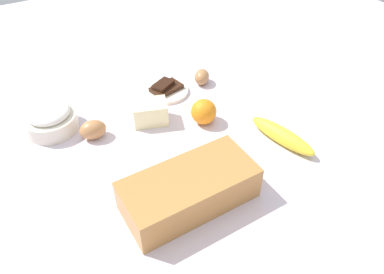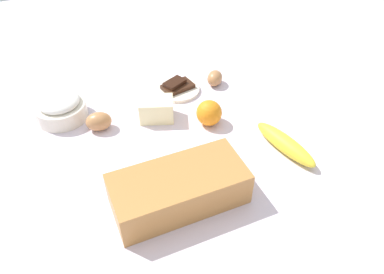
% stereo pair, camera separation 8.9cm
% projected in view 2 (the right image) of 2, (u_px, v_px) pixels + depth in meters
% --- Properties ---
extents(ground_plane, '(2.40, 2.40, 0.02)m').
position_uv_depth(ground_plane, '(192.00, 152.00, 0.92)').
color(ground_plane, silver).
extents(loaf_pan, '(0.28, 0.14, 0.08)m').
position_uv_depth(loaf_pan, '(179.00, 188.00, 0.77)').
color(loaf_pan, '#B77A3D').
rests_on(loaf_pan, ground_plane).
extents(flour_bowl, '(0.14, 0.14, 0.07)m').
position_uv_depth(flour_bowl, '(60.00, 107.00, 0.99)').
color(flour_bowl, silver).
rests_on(flour_bowl, ground_plane).
extents(banana, '(0.09, 0.20, 0.04)m').
position_uv_depth(banana, '(285.00, 144.00, 0.90)').
color(banana, yellow).
rests_on(banana, ground_plane).
extents(orange_fruit, '(0.07, 0.07, 0.07)m').
position_uv_depth(orange_fruit, '(209.00, 113.00, 0.97)').
color(orange_fruit, orange).
rests_on(orange_fruit, ground_plane).
extents(butter_block, '(0.11, 0.09, 0.06)m').
position_uv_depth(butter_block, '(156.00, 109.00, 0.99)').
color(butter_block, '#F4EDB2').
rests_on(butter_block, ground_plane).
extents(egg_near_butter, '(0.07, 0.06, 0.05)m').
position_uv_depth(egg_near_butter, '(99.00, 121.00, 0.96)').
color(egg_near_butter, '#B77C4B').
rests_on(egg_near_butter, ground_plane).
extents(egg_beside_bowl, '(0.07, 0.07, 0.05)m').
position_uv_depth(egg_beside_bowl, '(215.00, 78.00, 1.12)').
color(egg_beside_bowl, '#AF7647').
rests_on(egg_beside_bowl, ground_plane).
extents(chocolate_plate, '(0.13, 0.13, 0.03)m').
position_uv_depth(chocolate_plate, '(177.00, 88.00, 1.10)').
color(chocolate_plate, silver).
rests_on(chocolate_plate, ground_plane).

